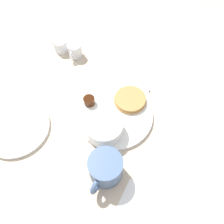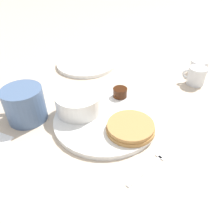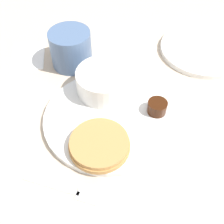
% 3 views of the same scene
% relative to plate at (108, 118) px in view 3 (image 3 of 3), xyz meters
% --- Properties ---
extents(ground_plane, '(4.00, 4.00, 0.00)m').
position_rel_plate_xyz_m(ground_plane, '(0.00, 0.00, -0.01)').
color(ground_plane, '#C6B299').
extents(plate, '(0.25, 0.25, 0.01)m').
position_rel_plate_xyz_m(plate, '(0.00, 0.00, 0.00)').
color(plate, white).
rests_on(plate, ground_plane).
extents(pancake_stack, '(0.11, 0.11, 0.02)m').
position_rel_plate_xyz_m(pancake_stack, '(-0.06, 0.04, 0.01)').
color(pancake_stack, '#B78447').
rests_on(pancake_stack, plate).
extents(bowl, '(0.11, 0.11, 0.05)m').
position_rel_plate_xyz_m(bowl, '(0.07, -0.02, 0.03)').
color(bowl, white).
rests_on(bowl, plate).
extents(syrup_cup, '(0.04, 0.04, 0.03)m').
position_rel_plate_xyz_m(syrup_cup, '(-0.03, -0.09, 0.02)').
color(syrup_cup, '#38190A').
rests_on(syrup_cup, plate).
extents(butter_ramekin, '(0.04, 0.04, 0.04)m').
position_rel_plate_xyz_m(butter_ramekin, '(0.09, -0.04, 0.02)').
color(butter_ramekin, white).
rests_on(butter_ramekin, plate).
extents(coffee_mug, '(0.12, 0.09, 0.08)m').
position_rel_plate_xyz_m(coffee_mug, '(0.20, 0.01, 0.04)').
color(coffee_mug, slate).
rests_on(coffee_mug, ground_plane).
extents(fork, '(0.09, 0.11, 0.00)m').
position_rel_plate_xyz_m(fork, '(-0.12, 0.12, -0.00)').
color(fork, silver).
rests_on(fork, ground_plane).
extents(napkin, '(0.12, 0.11, 0.00)m').
position_rel_plate_xyz_m(napkin, '(0.26, 0.11, -0.00)').
color(napkin, white).
rests_on(napkin, ground_plane).
extents(far_plate, '(0.21, 0.21, 0.01)m').
position_rel_plate_xyz_m(far_plate, '(0.11, -0.30, -0.00)').
color(far_plate, white).
rests_on(far_plate, ground_plane).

